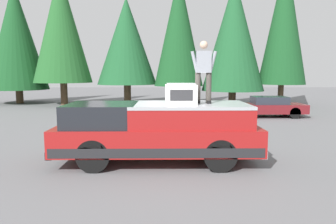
# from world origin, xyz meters

# --- Properties ---
(ground_plane) EXTENTS (90.00, 90.00, 0.00)m
(ground_plane) POSITION_xyz_m (0.00, 0.00, 0.00)
(ground_plane) COLOR slate
(pickup_truck) EXTENTS (2.01, 5.54, 1.65)m
(pickup_truck) POSITION_xyz_m (-0.21, 0.13, 0.87)
(pickup_truck) COLOR maroon
(pickup_truck) RESTS_ON ground
(compressor_unit) EXTENTS (0.65, 0.84, 0.56)m
(compressor_unit) POSITION_xyz_m (-0.37, -0.50, 1.93)
(compressor_unit) COLOR white
(compressor_unit) RESTS_ON pickup_truck
(person_on_truck_bed) EXTENTS (0.29, 0.72, 1.69)m
(person_on_truck_bed) POSITION_xyz_m (-0.18, -1.13, 2.55)
(person_on_truck_bed) COLOR #423D38
(person_on_truck_bed) RESTS_ON pickup_truck
(parked_car_maroon) EXTENTS (1.64, 4.10, 1.16)m
(parked_car_maroon) POSITION_xyz_m (8.70, -5.94, 0.58)
(parked_car_maroon) COLOR maroon
(parked_car_maroon) RESTS_ON ground
(conifer_far_left) EXTENTS (3.48, 3.48, 11.09)m
(conifer_far_left) POSITION_xyz_m (14.81, -8.95, 6.35)
(conifer_far_left) COLOR #4C3826
(conifer_far_left) RESTS_ON ground
(conifer_left) EXTENTS (4.72, 4.72, 9.55)m
(conifer_left) POSITION_xyz_m (15.14, -5.32, 5.33)
(conifer_left) COLOR #4C3826
(conifer_left) RESTS_ON ground
(conifer_center_left) EXTENTS (3.66, 3.66, 9.85)m
(conifer_center_left) POSITION_xyz_m (14.82, -1.15, 5.67)
(conifer_center_left) COLOR #4C3826
(conifer_center_left) RESTS_ON ground
(conifer_center_right) EXTENTS (4.71, 4.71, 8.36)m
(conifer_center_right) POSITION_xyz_m (16.28, 2.90, 4.96)
(conifer_center_right) COLOR #4C3826
(conifer_center_right) RESTS_ON ground
(conifer_right) EXTENTS (4.41, 4.41, 10.21)m
(conifer_right) POSITION_xyz_m (15.62, 7.77, 5.96)
(conifer_right) COLOR #4C3826
(conifer_right) RESTS_ON ground
(conifer_far_right) EXTENTS (4.72, 4.72, 9.64)m
(conifer_far_right) POSITION_xyz_m (16.88, 11.84, 5.38)
(conifer_far_right) COLOR #4C3826
(conifer_far_right) RESTS_ON ground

